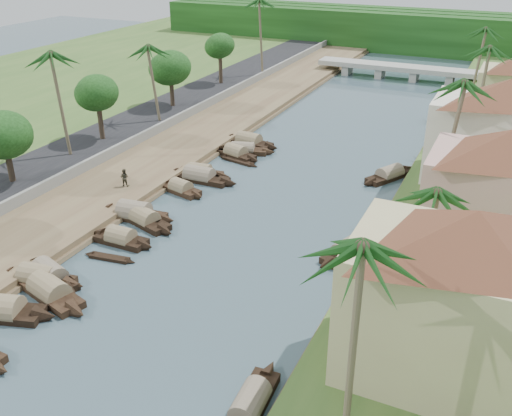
% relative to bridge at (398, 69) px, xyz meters
% --- Properties ---
extents(ground, '(220.00, 220.00, 0.00)m').
position_rel_bridge_xyz_m(ground, '(-0.00, -72.00, -1.72)').
color(ground, '#3B5159').
rests_on(ground, ground).
extents(left_bank, '(10.00, 180.00, 0.80)m').
position_rel_bridge_xyz_m(left_bank, '(-16.00, -52.00, -1.32)').
color(left_bank, brown).
rests_on(left_bank, ground).
extents(right_bank, '(16.00, 180.00, 1.20)m').
position_rel_bridge_xyz_m(right_bank, '(19.00, -52.00, -1.12)').
color(right_bank, '#335421').
rests_on(right_bank, ground).
extents(road, '(8.00, 180.00, 1.40)m').
position_rel_bridge_xyz_m(road, '(-24.50, -52.00, -1.02)').
color(road, black).
rests_on(road, ground).
extents(retaining_wall, '(0.40, 180.00, 1.10)m').
position_rel_bridge_xyz_m(retaining_wall, '(-20.20, -52.00, -0.37)').
color(retaining_wall, slate).
rests_on(retaining_wall, left_bank).
extents(treeline, '(120.00, 14.00, 8.00)m').
position_rel_bridge_xyz_m(treeline, '(-0.00, 28.00, 2.28)').
color(treeline, black).
rests_on(treeline, ground).
extents(bridge, '(28.00, 4.00, 2.40)m').
position_rel_bridge_xyz_m(bridge, '(0.00, 0.00, 0.00)').
color(bridge, gray).
rests_on(bridge, ground).
extents(building_near, '(14.85, 14.85, 10.20)m').
position_rel_bridge_xyz_m(building_near, '(18.99, -74.00, 4.66)').
color(building_near, tan).
rests_on(building_near, right_bank).
extents(building_mid, '(14.11, 14.11, 9.70)m').
position_rel_bridge_xyz_m(building_mid, '(19.99, -58.00, 4.41)').
color(building_mid, tan).
rests_on(building_mid, right_bank).
extents(building_far, '(15.59, 15.59, 10.20)m').
position_rel_bridge_xyz_m(building_far, '(18.99, -44.00, 4.66)').
color(building_far, silver).
rests_on(building_far, right_bank).
extents(sampan_1, '(8.12, 4.05, 2.34)m').
position_rel_bridge_xyz_m(sampan_1, '(-9.44, -79.76, -1.30)').
color(sampan_1, black).
rests_on(sampan_1, ground).
extents(sampan_2, '(8.85, 4.12, 2.28)m').
position_rel_bridge_xyz_m(sampan_2, '(-8.15, -76.62, -1.30)').
color(sampan_2, black).
rests_on(sampan_2, ground).
extents(sampan_3, '(7.99, 4.15, 2.14)m').
position_rel_bridge_xyz_m(sampan_3, '(-9.68, -74.96, -1.31)').
color(sampan_3, black).
rests_on(sampan_3, ground).
extents(sampan_4, '(7.89, 2.92, 2.20)m').
position_rel_bridge_xyz_m(sampan_4, '(-10.15, -75.65, -1.31)').
color(sampan_4, black).
rests_on(sampan_4, ground).
extents(sampan_5, '(6.44, 1.84, 2.08)m').
position_rel_bridge_xyz_m(sampan_5, '(-8.25, -68.14, -1.31)').
color(sampan_5, black).
rests_on(sampan_5, ground).
extents(sampan_6, '(8.39, 2.74, 2.43)m').
position_rel_bridge_xyz_m(sampan_6, '(-10.00, -63.84, -1.30)').
color(sampan_6, black).
rests_on(sampan_6, ground).
extents(sampan_7, '(8.16, 4.06, 2.15)m').
position_rel_bridge_xyz_m(sampan_7, '(-8.62, -64.34, -1.31)').
color(sampan_7, black).
rests_on(sampan_7, ground).
extents(sampan_8, '(6.28, 2.93, 1.94)m').
position_rel_bridge_xyz_m(sampan_8, '(-9.10, -57.25, -1.31)').
color(sampan_8, black).
rests_on(sampan_8, ground).
extents(sampan_9, '(8.99, 2.08, 2.26)m').
position_rel_bridge_xyz_m(sampan_9, '(-8.94, -53.85, -1.31)').
color(sampan_9, black).
rests_on(sampan_9, ground).
extents(sampan_10, '(7.11, 2.29, 1.97)m').
position_rel_bridge_xyz_m(sampan_10, '(-9.53, -52.77, -1.31)').
color(sampan_10, black).
rests_on(sampan_10, ground).
extents(sampan_11, '(7.27, 3.57, 2.07)m').
position_rel_bridge_xyz_m(sampan_11, '(-8.59, -46.04, -1.31)').
color(sampan_11, black).
rests_on(sampan_11, ground).
extents(sampan_12, '(7.95, 3.62, 1.92)m').
position_rel_bridge_xyz_m(sampan_12, '(-8.35, -44.67, -1.32)').
color(sampan_12, black).
rests_on(sampan_12, ground).
extents(sampan_13, '(8.53, 2.82, 2.28)m').
position_rel_bridge_xyz_m(sampan_13, '(-8.94, -41.78, -1.30)').
color(sampan_13, black).
rests_on(sampan_13, ground).
extents(sampan_14, '(1.93, 7.87, 1.93)m').
position_rel_bridge_xyz_m(sampan_14, '(9.53, -80.35, -1.32)').
color(sampan_14, black).
rests_on(sampan_14, ground).
extents(sampan_15, '(3.88, 7.26, 1.97)m').
position_rel_bridge_xyz_m(sampan_15, '(9.53, -62.08, -1.31)').
color(sampan_15, black).
rests_on(sampan_15, ground).
extents(sampan_16, '(5.18, 7.93, 2.02)m').
position_rel_bridge_xyz_m(sampan_16, '(9.04, -44.93, -1.31)').
color(sampan_16, black).
rests_on(sampan_16, ground).
extents(canoe_1, '(4.69, 1.35, 0.75)m').
position_rel_bridge_xyz_m(canoe_1, '(-7.53, -70.67, -1.62)').
color(canoe_1, black).
rests_on(canoe_1, ground).
extents(canoe_2, '(5.65, 2.00, 0.82)m').
position_rel_bridge_xyz_m(canoe_2, '(-7.59, -47.47, -1.62)').
color(canoe_2, black).
rests_on(canoe_2, ground).
extents(palm_0, '(3.20, 3.20, 12.45)m').
position_rel_bridge_xyz_m(palm_0, '(15.00, -80.96, 10.11)').
color(palm_0, brown).
rests_on(palm_0, ground).
extents(palm_1, '(3.20, 3.20, 9.38)m').
position_rel_bridge_xyz_m(palm_1, '(16.00, -67.08, 7.14)').
color(palm_1, brown).
rests_on(palm_1, ground).
extents(palm_2, '(3.20, 3.20, 12.86)m').
position_rel_bridge_xyz_m(palm_2, '(15.00, -52.09, 10.50)').
color(palm_2, brown).
rests_on(palm_2, ground).
extents(palm_3, '(3.20, 3.20, 12.55)m').
position_rel_bridge_xyz_m(palm_3, '(16.00, -33.29, 10.20)').
color(palm_3, brown).
rests_on(palm_3, ground).
extents(palm_5, '(3.20, 3.20, 12.47)m').
position_rel_bridge_xyz_m(palm_5, '(-24.00, -56.26, 10.32)').
color(palm_5, brown).
rests_on(palm_5, ground).
extents(palm_6, '(3.20, 3.20, 10.88)m').
position_rel_bridge_xyz_m(palm_6, '(-22.00, -41.74, 8.81)').
color(palm_6, brown).
rests_on(palm_6, ground).
extents(palm_7, '(3.20, 3.20, 12.30)m').
position_rel_bridge_xyz_m(palm_7, '(14.00, -18.13, 9.96)').
color(palm_7, brown).
rests_on(palm_7, ground).
extents(palm_8, '(3.20, 3.20, 13.57)m').
position_rel_bridge_xyz_m(palm_8, '(-20.50, -12.40, 11.38)').
color(palm_8, brown).
rests_on(palm_8, ground).
extents(tree_2, '(5.45, 5.45, 6.97)m').
position_rel_bridge_xyz_m(tree_2, '(-24.00, -64.42, 4.35)').
color(tree_2, '#423326').
rests_on(tree_2, ground).
extents(tree_3, '(4.82, 4.82, 7.46)m').
position_rel_bridge_xyz_m(tree_3, '(-24.00, -50.53, 5.06)').
color(tree_3, '#423326').
rests_on(tree_3, ground).
extents(tree_4, '(5.47, 5.47, 7.50)m').
position_rel_bridge_xyz_m(tree_4, '(-24.00, -35.08, 4.86)').
color(tree_4, '#423326').
rests_on(tree_4, ground).
extents(tree_5, '(4.39, 4.39, 7.65)m').
position_rel_bridge_xyz_m(tree_5, '(-24.00, -20.67, 5.40)').
color(tree_5, '#423326').
rests_on(tree_5, ground).
extents(person_far, '(1.00, 0.86, 1.79)m').
position_rel_bridge_xyz_m(person_far, '(-14.03, -59.70, -0.03)').
color(person_far, '#333023').
rests_on(person_far, left_bank).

